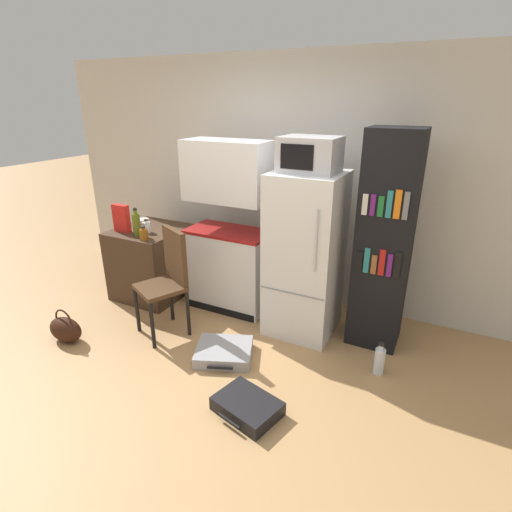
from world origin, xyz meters
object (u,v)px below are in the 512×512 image
Objects in this scene: bottle_olive_oil at (136,224)px; suitcase_large_flat at (247,407)px; microwave at (310,154)px; water_bottle_front at (379,360)px; bottle_milk_white at (147,227)px; bottle_amber_beer at (144,234)px; kitchen_hutch at (229,235)px; bowl at (142,221)px; refrigerator at (305,256)px; bookshelf at (384,243)px; chair at (168,274)px; side_table at (153,262)px; handbag at (65,329)px; cereal_box at (121,218)px; suitcase_small_flat at (224,352)px.

suitcase_large_flat is at bearing -28.42° from bottle_olive_oil.
water_bottle_front is (0.83, -0.39, -1.58)m from microwave.
suitcase_large_flat is at bearing -31.41° from bottle_milk_white.
kitchen_hutch is at bearing 32.12° from bottle_amber_beer.
bottle_milk_white is 0.49× the size of water_bottle_front.
microwave reaches higher than bowl.
microwave is 1.87m from bottle_amber_beer.
bookshelf reaches higher than refrigerator.
microwave is at bearing 13.12° from bottle_amber_beer.
suitcase_large_flat is (0.06, -1.29, -1.65)m from microwave.
kitchen_hutch is 1.83m from suitcase_large_flat.
refrigerator reaches higher than chair.
kitchen_hutch is 1.91m from water_bottle_front.
side_table is at bearing -177.78° from refrigerator.
bottle_amber_beer is at bearing -56.45° from side_table.
bookshelf is at bearing 0.50° from bowl.
bottle_milk_white is (-1.76, -0.17, -0.85)m from microwave.
refrigerator reaches higher than handbag.
bookshelf is at bearing 48.24° from chair.
bookshelf is at bearing 9.77° from refrigerator.
bottle_olive_oil is at bearing 177.72° from water_bottle_front.
bottle_milk_white is 1.30m from handbag.
bookshelf is 13.37× the size of bottle_milk_white.
bottle_amber_beer is 0.42m from cereal_box.
microwave is 0.93× the size of suitcase_large_flat.
kitchen_hutch is 12.32× the size of bottle_amber_beer.
bottle_amber_beer reaches higher than suitcase_small_flat.
bookshelf is 3.04m from handbag.
suitcase_large_flat is at bearing -67.66° from suitcase_small_flat.
water_bottle_front is at bearing -2.31° from cereal_box.
chair is (-1.13, -0.62, -1.10)m from microwave.
bookshelf reaches higher than suitcase_small_flat.
handbag is (-1.47, -0.46, 0.07)m from suitcase_small_flat.
refrigerator is at bearing 155.07° from water_bottle_front.
refrigerator is 1.77m from bottle_milk_white.
suitcase_large_flat is at bearing -113.67° from bookshelf.
bottle_amber_beer is 1.00× the size of bowl.
microwave reaches higher than side_table.
water_bottle_front is at bearing -6.79° from side_table.
microwave is (0.88, -0.09, 0.89)m from kitchen_hutch.
bookshelf is 6.49× the size of cereal_box.
microwave is at bearing 107.44° from suitcase_large_flat.
bottle_amber_beer is at bearing -15.05° from cereal_box.
bottle_amber_beer is at bearing -46.66° from bowl.
bottle_amber_beer is (-1.62, -0.38, -0.85)m from microwave.
side_table is 0.41× the size of bookshelf.
bottle_milk_white is (-1.76, -0.17, 0.08)m from refrigerator.
chair reaches higher than water_bottle_front.
kitchen_hutch reaches higher than chair.
water_bottle_front is at bearing 17.30° from handbag.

